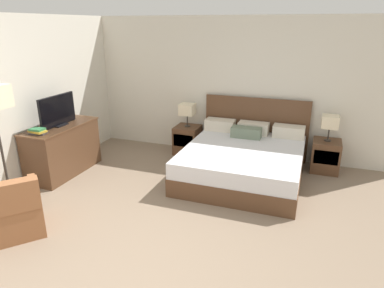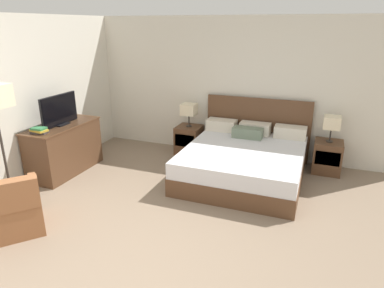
# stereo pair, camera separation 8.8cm
# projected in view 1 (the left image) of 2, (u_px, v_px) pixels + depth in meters

# --- Properties ---
(wall_back) EXTENTS (6.33, 0.06, 2.54)m
(wall_back) POSITION_uv_depth(u_px,v_px,m) (225.00, 87.00, 6.38)
(wall_back) COLOR silver
(wall_back) RESTS_ON ground
(wall_left) EXTENTS (0.06, 5.76, 2.54)m
(wall_left) POSITION_uv_depth(u_px,v_px,m) (20.00, 102.00, 5.16)
(wall_left) COLOR silver
(wall_left) RESTS_ON ground
(bed) EXTENTS (1.90, 2.07, 1.14)m
(bed) POSITION_uv_depth(u_px,v_px,m) (244.00, 160.00, 5.58)
(bed) COLOR brown
(bed) RESTS_ON ground
(nightstand_left) EXTENTS (0.46, 0.47, 0.54)m
(nightstand_left) POSITION_uv_depth(u_px,v_px,m) (187.00, 140.00, 6.63)
(nightstand_left) COLOR brown
(nightstand_left) RESTS_ON ground
(nightstand_right) EXTENTS (0.46, 0.47, 0.54)m
(nightstand_right) POSITION_uv_depth(u_px,v_px,m) (325.00, 156.00, 5.82)
(nightstand_right) COLOR brown
(nightstand_right) RESTS_ON ground
(table_lamp_left) EXTENTS (0.27, 0.27, 0.44)m
(table_lamp_left) POSITION_uv_depth(u_px,v_px,m) (187.00, 110.00, 6.43)
(table_lamp_left) COLOR #332D28
(table_lamp_left) RESTS_ON nightstand_left
(table_lamp_right) EXTENTS (0.27, 0.27, 0.44)m
(table_lamp_right) POSITION_uv_depth(u_px,v_px,m) (330.00, 122.00, 5.62)
(table_lamp_right) COLOR #332D28
(table_lamp_right) RESTS_ON nightstand_right
(dresser) EXTENTS (0.56, 1.33, 0.83)m
(dresser) POSITION_uv_depth(u_px,v_px,m) (63.00, 149.00, 5.70)
(dresser) COLOR brown
(dresser) RESTS_ON ground
(tv) EXTENTS (0.18, 0.78, 0.50)m
(tv) POSITION_uv_depth(u_px,v_px,m) (58.00, 111.00, 5.47)
(tv) COLOR black
(tv) RESTS_ON dresser
(book_red_cover) EXTENTS (0.26, 0.19, 0.03)m
(book_red_cover) POSITION_uv_depth(u_px,v_px,m) (38.00, 133.00, 5.12)
(book_red_cover) COLOR #383333
(book_red_cover) RESTS_ON dresser
(book_blue_cover) EXTENTS (0.27, 0.19, 0.03)m
(book_blue_cover) POSITION_uv_depth(u_px,v_px,m) (37.00, 131.00, 5.12)
(book_blue_cover) COLOR gold
(book_blue_cover) RESTS_ON book_red_cover
(book_small_top) EXTENTS (0.21, 0.16, 0.03)m
(book_small_top) POSITION_uv_depth(u_px,v_px,m) (37.00, 129.00, 5.11)
(book_small_top) COLOR #2D7042
(book_small_top) RESTS_ON book_blue_cover
(armchair_by_window) EXTENTS (0.97, 0.97, 0.76)m
(armchair_by_window) POSITION_uv_depth(u_px,v_px,m) (10.00, 212.00, 4.05)
(armchair_by_window) COLOR #935B38
(armchair_by_window) RESTS_ON ground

